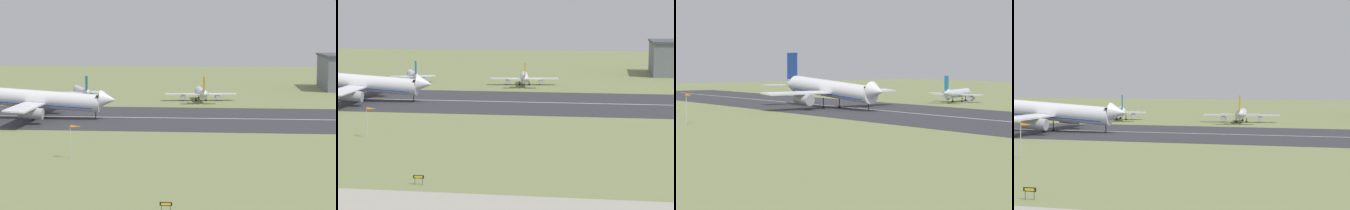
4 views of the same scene
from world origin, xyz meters
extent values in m
plane|color=#7A8451|center=(0.00, 62.84, 0.00)|extent=(652.27, 652.27, 0.00)
cylinder|color=white|center=(-64.44, 120.48, 5.59)|extent=(36.36, 5.70, 7.18)
cone|color=white|center=(-44.25, 120.95, 5.59)|extent=(4.79, 4.96, 5.13)
cone|color=white|center=(-85.35, 119.99, 6.46)|extent=(6.20, 4.51, 4.74)
cube|color=black|center=(-46.65, 120.89, 6.56)|extent=(1.22, 4.15, 0.51)
cube|color=navy|center=(-64.44, 120.48, 4.25)|extent=(32.46, 5.37, 2.30)
cube|color=white|center=(-63.43, 108.06, 4.74)|extent=(6.03, 20.14, 0.76)
cylinder|color=#A8A8B2|center=(-62.35, 109.69, 2.98)|extent=(6.56, 3.16, 3.41)
cube|color=white|center=(-64.01, 132.93, 4.74)|extent=(6.03, 20.14, 0.76)
cylinder|color=#A8A8B2|center=(-62.86, 131.35, 2.98)|extent=(6.56, 3.16, 3.41)
cube|color=navy|center=(-84.48, 120.01, 12.14)|extent=(5.29, 0.40, 8.25)
cube|color=white|center=(-84.74, 113.86, 6.31)|extent=(4.79, 7.53, 0.24)
cube|color=white|center=(-85.03, 126.14, 6.31)|extent=(4.79, 7.53, 0.24)
cylinder|color=black|center=(-47.63, 120.87, 1.58)|extent=(0.24, 0.24, 3.16)
cylinder|color=black|center=(-47.63, 120.87, 0.22)|extent=(0.84, 0.84, 0.44)
cylinder|color=black|center=(-64.15, 117.57, 1.58)|extent=(0.24, 0.24, 3.16)
cylinder|color=black|center=(-64.15, 117.57, 0.22)|extent=(0.84, 0.84, 0.44)
cylinder|color=black|center=(-64.28, 123.39, 1.58)|extent=(0.24, 0.24, 3.16)
cylinder|color=black|center=(-64.28, 123.39, 0.22)|extent=(0.84, 0.84, 0.44)
cylinder|color=silver|center=(-63.30, 171.96, 3.00)|extent=(9.76, 18.00, 2.73)
cone|color=silver|center=(-67.41, 181.55, 3.00)|extent=(3.48, 3.34, 2.73)
cone|color=silver|center=(-59.03, 161.99, 3.50)|extent=(3.55, 3.98, 2.46)
cube|color=black|center=(-66.87, 180.31, 3.55)|extent=(2.57, 1.93, 0.44)
cube|color=#146B9E|center=(-63.30, 171.96, 2.25)|extent=(8.91, 16.25, 0.20)
cube|color=silver|center=(-58.96, 174.22, 2.53)|extent=(7.60, 5.43, 0.40)
cylinder|color=#A8A8B2|center=(-59.71, 174.53, 1.43)|extent=(2.96, 3.93, 1.69)
cube|color=silver|center=(-67.93, 170.38, 2.53)|extent=(7.60, 5.43, 0.40)
cylinder|color=#A8A8B2|center=(-67.64, 171.13, 1.43)|extent=(2.96, 3.93, 1.69)
cube|color=#146B9E|center=(-59.23, 162.45, 6.69)|extent=(1.43, 2.84, 4.64)
cube|color=silver|center=(-55.89, 163.44, 3.41)|extent=(4.87, 4.04, 0.24)
cube|color=silver|center=(-62.25, 160.72, 3.41)|extent=(4.87, 4.04, 0.24)
cylinder|color=black|center=(-66.45, 179.32, 0.82)|extent=(0.24, 0.24, 1.64)
cylinder|color=black|center=(-66.45, 179.32, 0.22)|extent=(0.84, 0.84, 0.44)
cylinder|color=black|center=(-61.74, 172.49, 0.82)|extent=(0.24, 0.24, 1.64)
cylinder|color=black|center=(-61.74, 172.49, 0.22)|extent=(0.84, 0.84, 0.44)
cylinder|color=black|center=(-64.76, 171.20, 0.82)|extent=(0.24, 0.24, 1.64)
cylinder|color=black|center=(-64.76, 171.20, 0.22)|extent=(0.84, 0.84, 0.44)
cylinder|color=#B7B7BC|center=(-41.37, 66.20, 3.22)|extent=(0.14, 0.14, 6.45)
cone|color=orange|center=(-40.27, 66.34, 6.20)|extent=(1.99, 0.84, 0.60)
camera|label=1|loc=(-11.68, -54.13, 24.36)|focal=70.00mm
camera|label=2|loc=(8.49, -64.17, 26.41)|focal=70.00mm
camera|label=3|loc=(88.75, 10.10, 12.82)|focal=70.00mm
camera|label=4|loc=(19.55, -39.30, 14.77)|focal=70.00mm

